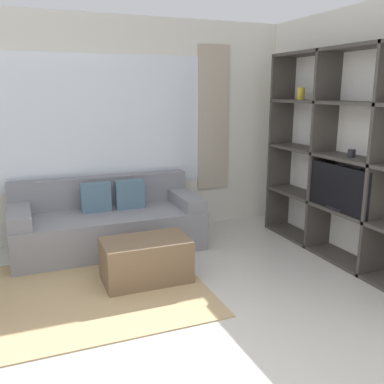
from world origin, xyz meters
name	(u,v)px	position (x,y,z in m)	size (l,w,h in m)	color
wall_back	(98,129)	(0.00, 3.40, 1.36)	(6.13, 0.11, 2.70)	silver
wall_right	(359,135)	(2.50, 1.68, 1.35)	(0.07, 4.56, 2.70)	silver
area_rug	(49,298)	(-0.79, 1.81, 0.01)	(2.82, 1.84, 0.01)	tan
shelving_unit	(353,159)	(2.32, 1.55, 1.12)	(0.36, 2.63, 2.26)	silver
couch_main	(108,223)	(-0.03, 2.89, 0.30)	(2.14, 0.93, 0.80)	gray
ottoman	(146,260)	(0.13, 1.83, 0.21)	(0.83, 0.50, 0.43)	brown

